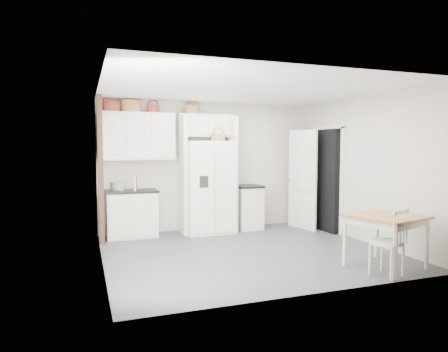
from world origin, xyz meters
name	(u,v)px	position (x,y,z in m)	size (l,w,h in m)	color
floor	(247,251)	(0.00, 0.00, 0.00)	(4.50, 4.50, 0.00)	#2E2D2F
ceiling	(248,90)	(0.00, 0.00, 2.60)	(4.50, 4.50, 0.00)	white
wall_back	(210,166)	(0.00, 2.00, 1.30)	(4.50, 4.50, 0.00)	#B3AFA8
wall_left	(101,175)	(-2.25, 0.00, 1.30)	(4.00, 4.00, 0.00)	#B3AFA8
wall_right	(363,169)	(2.25, 0.00, 1.30)	(4.00, 4.00, 0.00)	#B3AFA8
refrigerator	(209,187)	(-0.15, 1.62, 0.91)	(0.94, 0.75, 1.81)	white
base_cab_left	(132,215)	(-1.64, 1.70, 0.42)	(0.92, 0.58, 0.85)	silver
base_cab_right	(248,208)	(0.72, 1.70, 0.43)	(0.49, 0.59, 0.87)	silver
dining_table	(385,241)	(1.49, -1.45, 0.37)	(0.90, 0.90, 0.75)	#945F2C
windsor_chair	(387,242)	(1.25, -1.75, 0.45)	(0.44, 0.40, 0.89)	silver
counter_left	(131,191)	(-1.64, 1.70, 0.87)	(0.96, 0.62, 0.04)	black
counter_right	(248,186)	(0.72, 1.70, 0.89)	(0.53, 0.63, 0.04)	black
toaster	(118,186)	(-1.89, 1.63, 0.97)	(0.25, 0.14, 0.17)	silver
cookbook_red	(136,184)	(-1.57, 1.62, 1.01)	(0.04, 0.17, 0.25)	maroon
cookbook_cream	(135,184)	(-1.59, 1.62, 1.01)	(0.04, 0.17, 0.25)	beige
basket_upper_a	(112,107)	(-1.96, 1.83, 2.44)	(0.33, 0.33, 0.19)	maroon
basket_upper_b	(131,106)	(-1.60, 1.83, 2.46)	(0.38, 0.38, 0.22)	brown
basket_upper_c	(153,109)	(-1.20, 1.83, 2.42)	(0.24, 0.24, 0.14)	maroon
basket_bridge_a	(192,110)	(-0.43, 1.83, 2.43)	(0.30, 0.30, 0.17)	brown
basket_fridge_b	(218,137)	(0.02, 1.52, 1.88)	(0.27, 0.27, 0.15)	brown
upper_cabinet	(137,136)	(-1.50, 1.83, 1.90)	(1.40, 0.34, 0.90)	silver
bridge_cabinet	(205,126)	(-0.15, 1.83, 2.12)	(1.12, 0.34, 0.45)	silver
fridge_panel_left	(182,175)	(-0.66, 1.70, 1.15)	(0.08, 0.60, 2.30)	silver
fridge_panel_right	(231,174)	(0.36, 1.70, 1.15)	(0.08, 0.60, 2.30)	silver
trim_post	(101,170)	(-2.20, 1.35, 1.30)	(0.09, 0.09, 2.60)	#402118
doorway_void	(326,180)	(2.16, 1.00, 1.02)	(0.18, 0.85, 2.05)	black
door_slab	(302,179)	(1.80, 1.33, 1.02)	(0.80, 0.04, 2.05)	white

